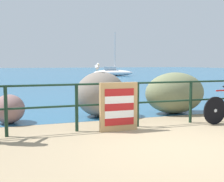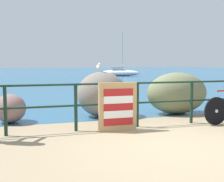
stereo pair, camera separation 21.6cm
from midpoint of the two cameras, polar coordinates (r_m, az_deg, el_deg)
ground_plane at (r=24.76m, az=-11.71°, el=1.63°), size 120.00×120.00×0.10m
sea_surface at (r=52.40m, az=-15.20°, el=3.45°), size 120.00×90.00×0.01m
promenade_railing at (r=6.97m, az=5.63°, el=-1.48°), size 8.57×0.07×1.02m
folded_deckchair_stack at (r=6.55m, az=2.03°, el=-2.94°), size 0.84×0.10×1.04m
breakwater_boulder_main at (r=8.32m, az=-1.11°, el=-0.58°), size 1.36×1.18×1.22m
breakwater_boulder_left at (r=7.85m, az=-17.65°, el=-3.10°), size 0.75×0.89×0.70m
breakwater_boulder_right at (r=9.00m, az=12.69°, el=-0.38°), size 1.83×1.11×1.18m
seagull at (r=8.31m, az=-1.80°, el=4.58°), size 0.13×0.34×0.23m
sailboat at (r=34.52m, az=1.71°, el=3.51°), size 4.55×2.99×4.90m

